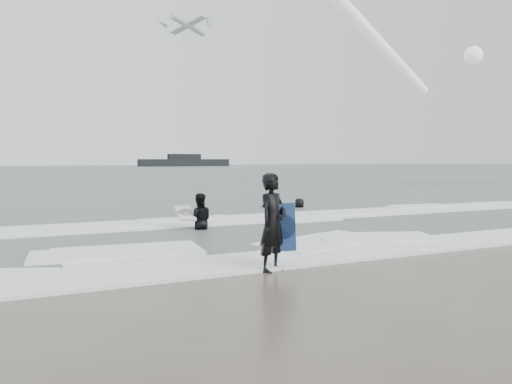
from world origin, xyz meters
name	(u,v)px	position (x,y,z in m)	size (l,w,h in m)	color
ground	(341,248)	(0.00, 0.00, 0.00)	(320.00, 320.00, 0.00)	brown
sea	(70,171)	(0.00, 80.00, 0.06)	(320.00, 320.00, 0.00)	#47544C
surfer_centre	(273,271)	(-2.65, -1.50, 0.00)	(0.71, 0.47, 1.96)	black
surfer_wading	(199,231)	(-2.21, 4.41, 0.00)	(0.83, 0.65, 1.71)	black
surfer_right_near	(266,208)	(2.73, 9.87, 0.00)	(1.05, 0.44, 1.79)	black
surfer_right_far	(299,209)	(4.01, 9.05, 0.00)	(0.79, 0.51, 1.61)	black
surf_foam	(273,228)	(0.00, 3.70, 0.04)	(30.03, 9.06, 0.09)	white
bodyboards	(248,212)	(-0.56, 4.41, 0.50)	(6.66, 11.93, 1.25)	#10244A
vessel_horizon	(184,162)	(35.28, 130.76, 1.34)	(26.35, 4.70, 3.58)	black
airshow_jet	(365,44)	(35.07, 45.73, 17.71)	(46.72, 30.89, 8.80)	silver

